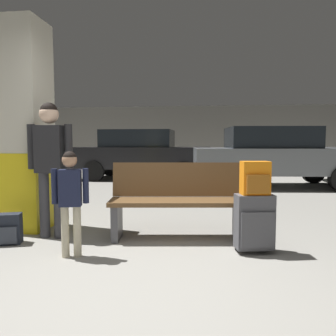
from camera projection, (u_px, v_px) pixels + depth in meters
name	position (u px, v px, depth m)	size (l,w,h in m)	color
ground_plane	(175.00, 203.00, 6.38)	(18.00, 18.00, 0.10)	gray
garage_back_wall	(194.00, 137.00, 15.03)	(18.00, 0.12, 2.80)	slate
structural_pillar	(25.00, 128.00, 4.20)	(0.57, 0.57, 2.67)	yellow
bench	(178.00, 201.00, 3.87)	(1.65, 0.71, 0.89)	brown
suitcase	(254.00, 222.00, 3.32)	(0.41, 0.29, 0.60)	#4C4C51
backpack_bright	(255.00, 178.00, 3.29)	(0.30, 0.23, 0.34)	orange
child	(70.00, 192.00, 3.18)	(0.35, 0.20, 1.05)	beige
adult	(50.00, 155.00, 3.81)	(0.55, 0.22, 1.60)	#38383D
backpack_dark_floor	(8.00, 229.00, 3.62)	(0.32, 0.26, 0.34)	#1E232D
parked_car_far	(142.00, 153.00, 10.02)	(4.10, 1.81, 1.51)	black
parked_car_near	(274.00, 155.00, 8.24)	(4.24, 2.09, 1.51)	slate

